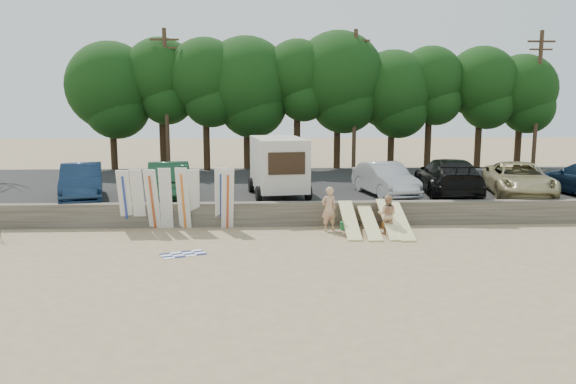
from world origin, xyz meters
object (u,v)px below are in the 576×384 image
Objects in this scene: car_0 at (82,182)px; beachgoer_b at (387,215)px; box_trailer at (278,164)px; car_1 at (169,179)px; beachgoer_a at (329,209)px; car_4 at (519,179)px; car_2 at (385,179)px; car_3 at (448,176)px; cooler at (345,226)px.

beachgoer_b is (13.24, -4.42, -0.76)m from car_0.
box_trailer is 5.24m from car_1.
car_1 is 8.33m from beachgoer_a.
beachgoer_a is at bearing -144.90° from car_4.
car_0 is at bearing 170.88° from car_2.
box_trailer is at bearing -11.47° from car_0.
car_1 reaches higher than car_4.
car_2 is 0.83× the size of car_4.
car_3 is 6.65m from beachgoer_b.
box_trailer is 0.76× the size of car_3.
beachgoer_a is 2.34m from beachgoer_b.
car_1 is at bearing -168.47° from car_4.
car_1 reaches higher than beachgoer_a.
box_trailer is 8.30m from car_3.
cooler is at bearing 43.09° from car_3.
car_4 is at bearing -15.03° from car_2.
car_3 is (8.27, 0.06, -0.68)m from box_trailer.
box_trailer reaches higher than car_0.
car_3 is 1.05× the size of car_4.
car_2 is 3.13m from car_3.
car_0 is at bearing 165.59° from cooler.
beachgoer_b is 4.09× the size of cooler.
beachgoer_a is (-6.36, -4.54, -0.68)m from car_3.
car_1 is (3.89, 0.50, 0.03)m from car_0.
cooler is (-8.94, -3.77, -1.34)m from car_4.
car_3 is at bearing 40.04° from cooler.
car_0 is at bearing 176.22° from box_trailer.
car_0 is 20.63m from car_4.
box_trailer is at bearing -85.07° from beachgoer_a.
box_trailer is at bearing -32.60° from beachgoer_b.
car_0 is at bearing 8.15° from car_3.
car_0 is 12.31m from cooler.
car_3 reaches higher than beachgoer_b.
beachgoer_b is 1.86m from cooler.
box_trailer is 9.13m from car_0.
cooler is (-5.66, -4.32, -1.42)m from car_3.
beachgoer_b is (-7.39, -4.60, -0.72)m from car_4.
box_trailer is 5.21m from car_2.
car_3 is (17.35, 0.73, 0.05)m from car_0.
cooler is (2.61, -4.26, -2.11)m from box_trailer.
car_2 is at bearing -170.96° from car_4.
box_trailer is 6.74m from beachgoer_b.
beachgoer_b is (4.16, -5.09, -1.49)m from box_trailer.
car_0 reaches higher than car_2.
car_1 is 10.34m from car_2.
car_1 is at bearing -9.59° from beachgoer_b.
car_1 is at bearing 173.91° from box_trailer.
cooler is at bearing 179.16° from beachgoer_a.
car_4 is at bearing 25.55° from cooler.
beachgoer_b is at bearing -34.16° from car_0.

